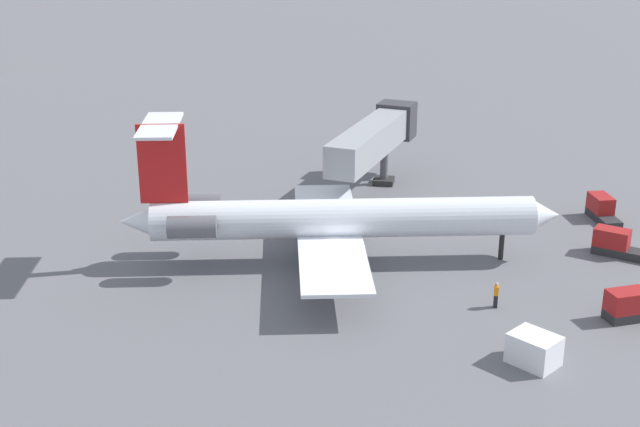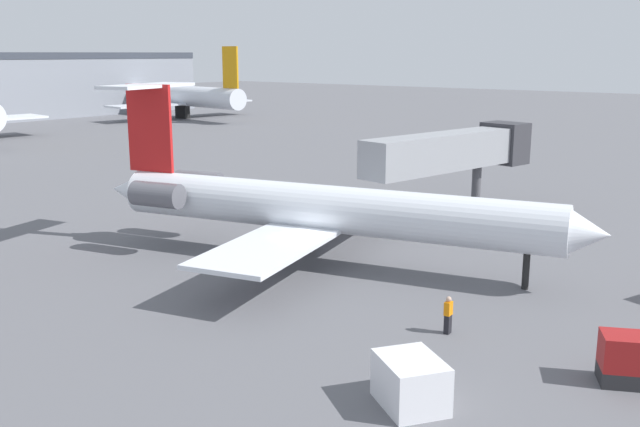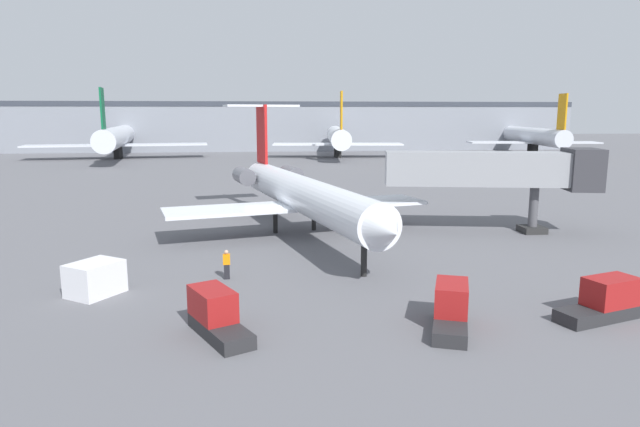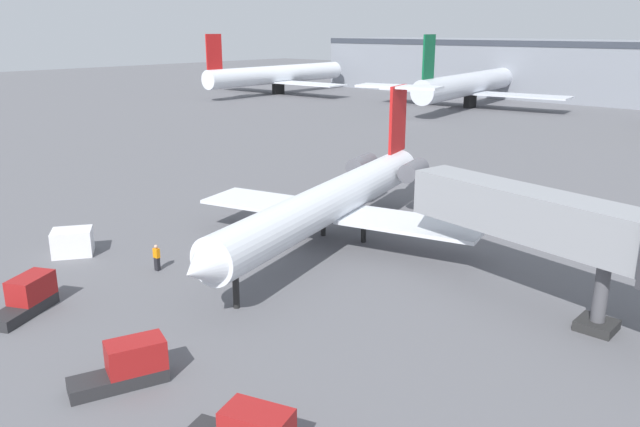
{
  "view_description": "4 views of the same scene",
  "coord_description": "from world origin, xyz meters",
  "px_view_note": "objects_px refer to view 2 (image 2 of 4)",
  "views": [
    {
      "loc": [
        -51.43,
        -8.56,
        23.81
      ],
      "look_at": [
        3.15,
        2.3,
        3.39
      ],
      "focal_mm": 48.01,
      "sensor_mm": 36.0,
      "label": 1
    },
    {
      "loc": [
        -28.61,
        -23.35,
        11.91
      ],
      "look_at": [
        3.12,
        1.34,
        2.83
      ],
      "focal_mm": 39.92,
      "sensor_mm": 36.0,
      "label": 2
    },
    {
      "loc": [
        -0.35,
        -40.65,
        9.28
      ],
      "look_at": [
        4.02,
        -0.91,
        2.03
      ],
      "focal_mm": 31.16,
      "sensor_mm": 36.0,
      "label": 3
    },
    {
      "loc": [
        29.67,
        -30.48,
        14.49
      ],
      "look_at": [
        3.16,
        -0.81,
        2.77
      ],
      "focal_mm": 35.37,
      "sensor_mm": 36.0,
      "label": 4
    }
  ],
  "objects_px": {
    "ground_crew_marshaller": "(448,315)",
    "parked_airliner_east_mid": "(183,96)",
    "jet_bridge": "(458,151)",
    "regional_jet": "(313,206)",
    "cargo_container_uld": "(411,382)"
  },
  "relations": [
    {
      "from": "ground_crew_marshaller",
      "to": "parked_airliner_east_mid",
      "type": "bearing_deg",
      "value": 54.45
    },
    {
      "from": "parked_airliner_east_mid",
      "to": "jet_bridge",
      "type": "bearing_deg",
      "value": -118.49
    },
    {
      "from": "regional_jet",
      "to": "parked_airliner_east_mid",
      "type": "height_order",
      "value": "parked_airliner_east_mid"
    },
    {
      "from": "regional_jet",
      "to": "ground_crew_marshaller",
      "type": "xyz_separation_m",
      "value": [
        -4.93,
        -11.41,
        -2.49
      ]
    },
    {
      "from": "jet_bridge",
      "to": "cargo_container_uld",
      "type": "relative_size",
      "value": 5.16
    },
    {
      "from": "ground_crew_marshaller",
      "to": "cargo_container_uld",
      "type": "relative_size",
      "value": 0.53
    },
    {
      "from": "regional_jet",
      "to": "parked_airliner_east_mid",
      "type": "distance_m",
      "value": 96.92
    },
    {
      "from": "cargo_container_uld",
      "to": "regional_jet",
      "type": "bearing_deg",
      "value": 49.41
    },
    {
      "from": "jet_bridge",
      "to": "parked_airliner_east_mid",
      "type": "distance_m",
      "value": 89.13
    },
    {
      "from": "jet_bridge",
      "to": "ground_crew_marshaller",
      "type": "height_order",
      "value": "jet_bridge"
    },
    {
      "from": "ground_crew_marshaller",
      "to": "cargo_container_uld",
      "type": "distance_m",
      "value": 6.93
    },
    {
      "from": "ground_crew_marshaller",
      "to": "cargo_container_uld",
      "type": "bearing_deg",
      "value": -162.69
    },
    {
      "from": "ground_crew_marshaller",
      "to": "parked_airliner_east_mid",
      "type": "height_order",
      "value": "parked_airliner_east_mid"
    },
    {
      "from": "cargo_container_uld",
      "to": "parked_airliner_east_mid",
      "type": "height_order",
      "value": "parked_airliner_east_mid"
    },
    {
      "from": "regional_jet",
      "to": "ground_crew_marshaller",
      "type": "height_order",
      "value": "regional_jet"
    }
  ]
}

